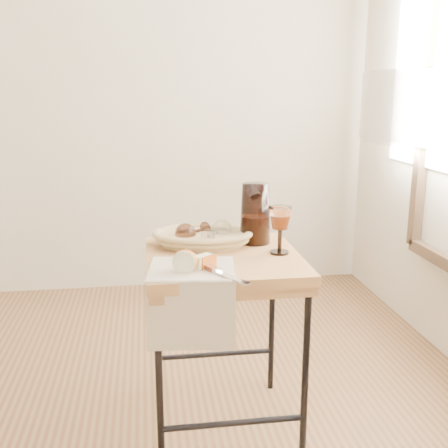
{
  "coord_description": "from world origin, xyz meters",
  "views": [
    {
      "loc": [
        0.35,
        -1.66,
        1.28
      ],
      "look_at": [
        0.62,
        0.14,
        0.83
      ],
      "focal_mm": 42.61,
      "sensor_mm": 36.0,
      "label": 1
    }
  ],
  "objects": [
    {
      "name": "wine_goblet",
      "position": [
        0.82,
        0.14,
        0.79
      ],
      "size": [
        0.1,
        0.1,
        0.18
      ],
      "primitive_type": null,
      "rotation": [
        0.0,
        0.0,
        -0.15
      ],
      "color": "white",
      "rests_on": "side_table"
    },
    {
      "name": "goblet_lying_a",
      "position": [
        0.53,
        0.3,
        0.76
      ],
      "size": [
        0.15,
        0.14,
        0.08
      ],
      "primitive_type": null,
      "rotation": [
        0.0,
        0.0,
        3.8
      ],
      "color": "#523020",
      "rests_on": "bread_basket"
    },
    {
      "name": "apple_wedge",
      "position": [
        0.53,
        0.01,
        0.73
      ],
      "size": [
        0.07,
        0.06,
        0.04
      ],
      "primitive_type": "cube",
      "rotation": [
        0.0,
        0.0,
        0.63
      ],
      "color": "#F7F3C4",
      "rests_on": "tea_towel"
    },
    {
      "name": "wall_back",
      "position": [
        0.0,
        1.8,
        1.35
      ],
      "size": [
        3.6,
        0.0,
        2.7
      ],
      "primitive_type": "cube",
      "color": "beige",
      "rests_on": "ground"
    },
    {
      "name": "tea_towel",
      "position": [
        0.49,
        0.01,
        0.71
      ],
      "size": [
        0.31,
        0.29,
        0.01
      ],
      "primitive_type": "cube",
      "rotation": [
        0.0,
        0.0,
        -0.12
      ],
      "color": "silver",
      "rests_on": "side_table"
    },
    {
      "name": "goblet_lying_b",
      "position": [
        0.61,
        0.27,
        0.76
      ],
      "size": [
        0.15,
        0.16,
        0.08
      ],
      "primitive_type": null,
      "rotation": [
        0.0,
        0.0,
        0.9
      ],
      "color": "white",
      "rests_on": "bread_basket"
    },
    {
      "name": "pitcher",
      "position": [
        0.76,
        0.3,
        0.82
      ],
      "size": [
        0.24,
        0.28,
        0.27
      ],
      "primitive_type": null,
      "rotation": [
        0.0,
        0.0,
        0.38
      ],
      "color": "black",
      "rests_on": "side_table"
    },
    {
      "name": "side_table",
      "position": [
        0.62,
        0.16,
        0.35
      ],
      "size": [
        0.56,
        0.56,
        0.71
      ],
      "primitive_type": null,
      "rotation": [
        0.0,
        0.0,
        -0.0
      ],
      "color": "brown",
      "rests_on": "floor"
    },
    {
      "name": "table_knife",
      "position": [
        0.57,
        -0.06,
        0.72
      ],
      "size": [
        0.15,
        0.24,
        0.02
      ],
      "primitive_type": null,
      "rotation": [
        0.0,
        0.0,
        -1.04
      ],
      "color": "silver",
      "rests_on": "tea_towel"
    },
    {
      "name": "bread_basket",
      "position": [
        0.56,
        0.29,
        0.73
      ],
      "size": [
        0.38,
        0.29,
        0.06
      ],
      "primitive_type": null,
      "rotation": [
        0.0,
        0.0,
        -0.18
      ],
      "color": "#AA834A",
      "rests_on": "side_table"
    },
    {
      "name": "apple_half",
      "position": [
        0.47,
        -0.02,
        0.75
      ],
      "size": [
        0.09,
        0.07,
        0.07
      ],
      "primitive_type": "ellipsoid",
      "rotation": [
        0.0,
        0.0,
        -0.34
      ],
      "color": "red",
      "rests_on": "tea_towel"
    }
  ]
}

